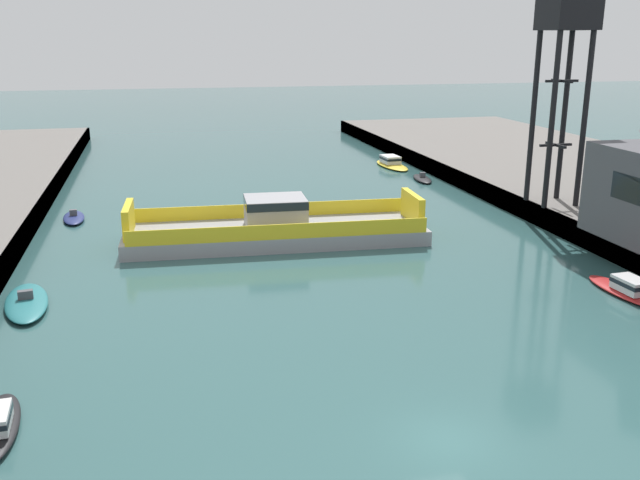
% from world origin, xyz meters
% --- Properties ---
extents(ground_plane, '(400.00, 400.00, 0.00)m').
position_xyz_m(ground_plane, '(0.00, 0.00, 0.00)').
color(ground_plane, '#335B5B').
extents(chain_ferry, '(22.82, 7.95, 3.42)m').
position_xyz_m(chain_ferry, '(-1.76, 28.37, 1.05)').
color(chain_ferry, '#939399').
rests_on(chain_ferry, ground).
extents(moored_boat_near_left, '(2.16, 5.10, 0.91)m').
position_xyz_m(moored_boat_near_left, '(-17.39, 38.68, 0.22)').
color(moored_boat_near_left, navy).
rests_on(moored_boat_near_left, ground).
extents(moored_boat_mid_left, '(2.30, 5.22, 0.89)m').
position_xyz_m(moored_boat_mid_left, '(17.75, 47.82, 0.21)').
color(moored_boat_mid_left, black).
rests_on(moored_boat_mid_left, ground).
extents(moored_boat_far_left, '(3.29, 7.02, 0.97)m').
position_xyz_m(moored_boat_far_left, '(-18.05, 18.58, 0.24)').
color(moored_boat_far_left, '#237075').
rests_on(moored_boat_far_left, ground).
extents(moored_boat_far_right, '(2.96, 7.80, 1.26)m').
position_xyz_m(moored_boat_far_right, '(17.24, 56.68, 0.47)').
color(moored_boat_far_right, yellow).
rests_on(moored_boat_far_right, ground).
extents(moored_boat_upstream_a, '(2.25, 6.25, 1.18)m').
position_xyz_m(moored_boat_upstream_a, '(16.79, 12.11, 0.44)').
color(moored_boat_upstream_a, red).
rests_on(moored_boat_upstream_a, ground).
extents(crane_tower, '(3.70, 3.70, 16.88)m').
position_xyz_m(crane_tower, '(21.44, 28.56, 15.30)').
color(crane_tower, black).
rests_on(crane_tower, quay_right).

